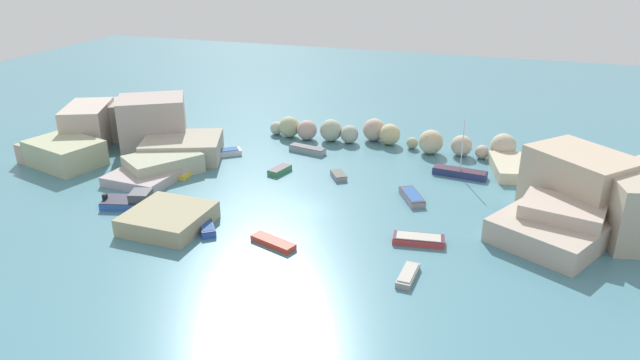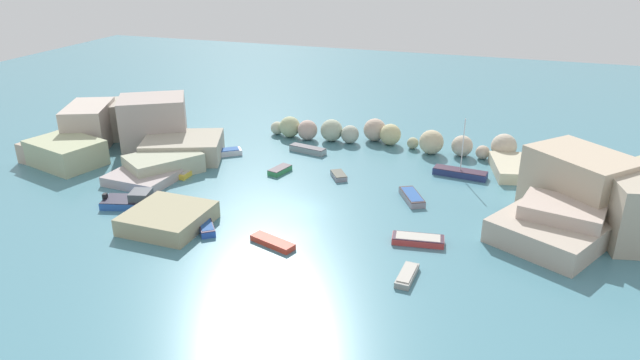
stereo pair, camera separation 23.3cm
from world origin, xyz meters
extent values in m
plane|color=teal|center=(0.00, 0.00, 0.00)|extent=(160.00, 160.00, 0.00)
cube|color=tan|center=(-29.87, 3.35, 1.08)|extent=(6.59, 6.57, 2.15)
cube|color=#ACB197|center=(-16.60, 3.66, 0.99)|extent=(7.87, 8.53, 1.99)
cube|color=#AA9D9C|center=(-17.28, 1.69, 0.47)|extent=(6.59, 7.17, 0.95)
cube|color=#AAA294|center=(-29.16, 11.78, 2.18)|extent=(6.83, 6.89, 4.35)
cube|color=#ABB28B|center=(-27.80, 2.39, 1.34)|extent=(8.57, 7.08, 2.68)
cube|color=#ACA492|center=(-17.04, 8.15, 1.18)|extent=(10.10, 9.21, 2.36)
cube|color=#B9AA9E|center=(-29.42, 8.45, 2.41)|extent=(7.05, 8.53, 4.81)
cube|color=#AD9F97|center=(-22.23, 10.64, 2.89)|extent=(9.18, 8.69, 5.78)
cube|color=#B1A590|center=(26.60, 3.34, 2.72)|extent=(5.86, 7.65, 5.44)
cube|color=#BBB397|center=(17.57, 15.23, 0.59)|extent=(5.54, 7.38, 1.18)
cube|color=#BDA98F|center=(22.76, 6.27, 2.94)|extent=(9.88, 9.73, 5.89)
cube|color=#B4A595|center=(20.67, 0.87, 0.98)|extent=(10.41, 10.60, 1.97)
cube|color=#BDA89A|center=(21.33, 1.63, 1.55)|extent=(6.93, 5.63, 3.09)
sphere|color=#BABDA1|center=(-10.50, 19.16, 0.81)|extent=(1.61, 1.61, 1.61)
sphere|color=#AAB386|center=(-8.67, 18.79, 1.27)|extent=(2.53, 2.53, 2.53)
sphere|color=#BA9F92|center=(-6.29, 18.49, 1.20)|extent=(2.39, 2.39, 2.39)
sphere|color=#A5B198|center=(-3.40, 18.96, 1.32)|extent=(2.63, 2.63, 2.63)
sphere|color=#A8AE9C|center=(-1.12, 18.95, 1.07)|extent=(2.13, 2.13, 2.13)
sphere|color=#BAA491|center=(1.45, 20.72, 1.35)|extent=(2.70, 2.70, 2.70)
sphere|color=#BDB684|center=(3.52, 19.89, 1.24)|extent=(2.48, 2.48, 2.48)
sphere|color=#A7AA85|center=(6.30, 19.35, 0.67)|extent=(1.34, 1.34, 1.34)
sphere|color=#C1B38E|center=(8.52, 18.37, 1.36)|extent=(2.72, 2.72, 2.72)
sphere|color=#BEB09A|center=(11.87, 18.73, 1.17)|extent=(2.34, 2.34, 2.34)
sphere|color=#BCA891|center=(14.14, 18.51, 0.76)|extent=(1.52, 1.52, 1.52)
sphere|color=#BAAD99|center=(16.27, 19.46, 1.38)|extent=(2.76, 2.76, 2.76)
cube|color=tan|center=(-9.58, -6.59, 0.74)|extent=(6.48, 6.45, 1.47)
cube|color=navy|center=(12.39, 12.56, 0.33)|extent=(5.49, 1.99, 0.66)
cube|color=#2D1B2B|center=(12.39, 12.56, 0.69)|extent=(5.38, 1.95, 0.06)
cylinder|color=silver|center=(12.39, 12.56, 3.38)|extent=(0.10, 0.10, 5.42)
cube|color=#2B5AAE|center=(-14.96, -4.25, 0.32)|extent=(5.44, 3.59, 0.65)
cube|color=#201F30|center=(-14.96, -4.25, 0.68)|extent=(5.33, 3.51, 0.06)
cube|color=#3F444C|center=(-14.03, -3.99, 1.06)|extent=(2.15, 2.26, 0.83)
cube|color=black|center=(-17.22, -4.87, 0.90)|extent=(0.46, 0.52, 0.50)
cube|color=#BE3938|center=(10.77, -2.72, 0.25)|extent=(4.24, 2.05, 0.51)
cube|color=#301D2B|center=(10.77, -2.72, 0.54)|extent=(4.16, 2.01, 0.06)
cube|color=#ADA89E|center=(10.77, -2.72, 0.55)|extent=(3.61, 1.74, 0.08)
cube|color=silver|center=(-13.32, 10.35, 0.29)|extent=(4.07, 3.55, 0.58)
cube|color=#234C93|center=(-13.32, 10.35, 0.62)|extent=(3.46, 3.02, 0.08)
cube|color=#88979C|center=(-4.70, 14.23, 0.32)|extent=(4.44, 1.99, 0.64)
cube|color=#312E36|center=(-4.70, 14.23, 0.67)|extent=(4.35, 1.95, 0.06)
cube|color=yellow|center=(-14.11, 3.88, 0.26)|extent=(1.15, 2.97, 0.52)
cube|color=#ADA89E|center=(-14.11, 3.88, 0.56)|extent=(0.98, 2.53, 0.08)
cube|color=gray|center=(8.82, 5.22, 0.27)|extent=(3.06, 4.08, 0.55)
cube|color=#2C2122|center=(8.82, 5.22, 0.58)|extent=(3.00, 4.00, 0.06)
cube|color=#234C93|center=(8.82, 5.22, 0.59)|extent=(2.60, 3.47, 0.08)
cube|color=gray|center=(0.84, 8.14, 0.23)|extent=(2.24, 2.58, 0.47)
cube|color=#2D2F24|center=(0.84, 8.14, 0.50)|extent=(2.19, 2.53, 0.06)
cube|color=blue|center=(-6.34, -6.08, 0.26)|extent=(3.00, 3.44, 0.53)
cube|color=#2D1E35|center=(-6.34, -6.08, 0.56)|extent=(2.94, 3.37, 0.06)
cube|color=#234C93|center=(-6.34, -6.08, 0.57)|extent=(2.55, 2.93, 0.08)
cube|color=gray|center=(10.95, -8.13, 0.22)|extent=(1.25, 3.25, 0.44)
cube|color=#ADA89E|center=(10.95, -8.13, 0.48)|extent=(1.06, 2.77, 0.08)
cube|color=#348950|center=(-5.34, 7.55, 0.25)|extent=(1.84, 2.92, 0.50)
cube|color=#2F252C|center=(-5.34, 7.55, 0.53)|extent=(1.80, 2.86, 0.06)
cube|color=red|center=(-0.03, -6.74, 0.23)|extent=(4.03, 2.35, 0.47)
camera|label=1|loc=(16.19, -43.33, 22.29)|focal=32.28mm
camera|label=2|loc=(16.41, -43.26, 22.29)|focal=32.28mm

